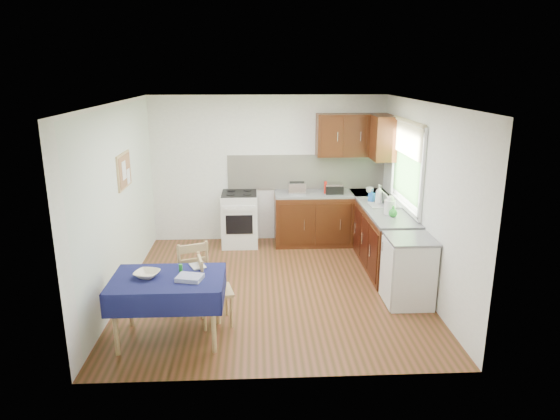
{
  "coord_description": "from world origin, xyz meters",
  "views": [
    {
      "loc": [
        -0.22,
        -6.33,
        2.89
      ],
      "look_at": [
        0.1,
        0.11,
        1.08
      ],
      "focal_mm": 32.0,
      "sensor_mm": 36.0,
      "label": 1
    }
  ],
  "objects_px": {
    "chair_far": "(191,274)",
    "kettle": "(390,206)",
    "toaster": "(297,188)",
    "sandwich_press": "(334,188)",
    "chair_near": "(212,288)",
    "dish_rack": "(385,204)",
    "dining_table": "(168,286)"
  },
  "relations": [
    {
      "from": "chair_near",
      "to": "dish_rack",
      "type": "relative_size",
      "value": 1.86
    },
    {
      "from": "chair_near",
      "to": "toaster",
      "type": "distance_m",
      "value": 2.99
    },
    {
      "from": "chair_near",
      "to": "toaster",
      "type": "bearing_deg",
      "value": -37.29
    },
    {
      "from": "dining_table",
      "to": "kettle",
      "type": "distance_m",
      "value": 3.4
    },
    {
      "from": "toaster",
      "to": "kettle",
      "type": "distance_m",
      "value": 1.75
    },
    {
      "from": "chair_far",
      "to": "sandwich_press",
      "type": "relative_size",
      "value": 3.18
    },
    {
      "from": "chair_near",
      "to": "kettle",
      "type": "bearing_deg",
      "value": -72.62
    },
    {
      "from": "chair_near",
      "to": "kettle",
      "type": "relative_size",
      "value": 3.15
    },
    {
      "from": "chair_far",
      "to": "kettle",
      "type": "height_order",
      "value": "kettle"
    },
    {
      "from": "dining_table",
      "to": "kettle",
      "type": "height_order",
      "value": "kettle"
    },
    {
      "from": "chair_far",
      "to": "toaster",
      "type": "xyz_separation_m",
      "value": [
        1.48,
        2.33,
        0.51
      ]
    },
    {
      "from": "chair_far",
      "to": "dish_rack",
      "type": "distance_m",
      "value": 3.18
    },
    {
      "from": "chair_near",
      "to": "kettle",
      "type": "distance_m",
      "value": 2.89
    },
    {
      "from": "chair_near",
      "to": "kettle",
      "type": "xyz_separation_m",
      "value": [
        2.44,
        1.43,
        0.57
      ]
    },
    {
      "from": "toaster",
      "to": "chair_near",
      "type": "bearing_deg",
      "value": -99.74
    },
    {
      "from": "toaster",
      "to": "dish_rack",
      "type": "relative_size",
      "value": 0.62
    },
    {
      "from": "chair_far",
      "to": "dish_rack",
      "type": "xyz_separation_m",
      "value": [
        2.76,
        1.52,
        0.43
      ]
    },
    {
      "from": "dining_table",
      "to": "sandwich_press",
      "type": "xyz_separation_m",
      "value": [
        2.27,
        3.04,
        0.36
      ]
    },
    {
      "from": "toaster",
      "to": "sandwich_press",
      "type": "xyz_separation_m",
      "value": [
        0.62,
        0.04,
        -0.02
      ]
    },
    {
      "from": "kettle",
      "to": "chair_near",
      "type": "bearing_deg",
      "value": -149.57
    },
    {
      "from": "sandwich_press",
      "to": "dish_rack",
      "type": "height_order",
      "value": "dish_rack"
    },
    {
      "from": "chair_near",
      "to": "chair_far",
      "type": "bearing_deg",
      "value": 25.31
    },
    {
      "from": "chair_far",
      "to": "toaster",
      "type": "distance_m",
      "value": 2.81
    },
    {
      "from": "chair_near",
      "to": "sandwich_press",
      "type": "bearing_deg",
      "value": -47.01
    },
    {
      "from": "dining_table",
      "to": "chair_near",
      "type": "height_order",
      "value": "chair_near"
    },
    {
      "from": "dining_table",
      "to": "kettle",
      "type": "xyz_separation_m",
      "value": [
        2.88,
        1.76,
        0.39
      ]
    },
    {
      "from": "sandwich_press",
      "to": "chair_near",
      "type": "bearing_deg",
      "value": -103.87
    },
    {
      "from": "chair_near",
      "to": "sandwich_press",
      "type": "xyz_separation_m",
      "value": [
        1.83,
        2.72,
        0.53
      ]
    },
    {
      "from": "sandwich_press",
      "to": "dish_rack",
      "type": "bearing_deg",
      "value": -32.35
    },
    {
      "from": "chair_far",
      "to": "kettle",
      "type": "xyz_separation_m",
      "value": [
        2.72,
        1.09,
        0.53
      ]
    },
    {
      "from": "dining_table",
      "to": "chair_near",
      "type": "distance_m",
      "value": 0.57
    },
    {
      "from": "chair_near",
      "to": "dish_rack",
      "type": "height_order",
      "value": "dish_rack"
    }
  ]
}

